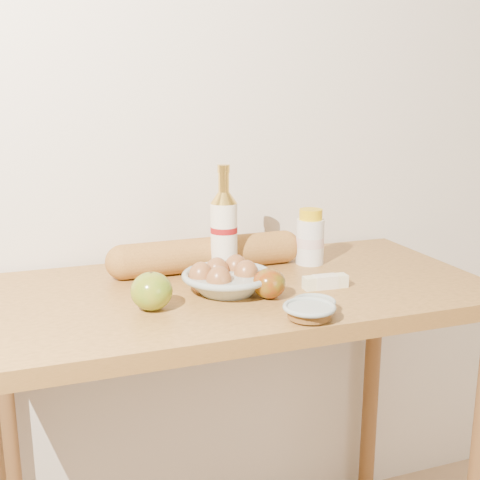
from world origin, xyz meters
The scene contains 11 objects.
back_wall centered at (0.00, 1.51, 1.30)m, with size 3.50×0.02×2.60m, color silver.
table centered at (0.00, 1.18, 0.78)m, with size 1.20×0.60×0.90m.
bourbon_bottle centered at (0.01, 1.29, 1.01)m, with size 0.08×0.08×0.28m.
cream_bottle centered at (0.25, 1.30, 0.97)m, with size 0.08×0.08×0.15m.
egg_bowl centered at (-0.03, 1.15, 0.93)m, with size 0.27×0.27×0.07m.
baguette centered at (-0.03, 1.33, 0.94)m, with size 0.52×0.10×0.09m.
apple_yellowgreen centered at (-0.22, 1.09, 0.94)m, with size 0.11×0.11×0.08m.
apple_redgreen_right centered at (0.04, 1.08, 0.93)m, with size 0.09×0.09×0.07m.
sugar_bowl centered at (0.07, 0.93, 0.92)m, with size 0.13×0.13×0.03m.
syrup_bowl centered at (0.10, 0.97, 0.91)m, with size 0.09×0.09×0.03m.
butter_stick centered at (0.19, 1.10, 0.91)m, with size 0.11×0.03×0.03m.
Camera 1 is at (-0.44, -0.11, 1.35)m, focal length 45.00 mm.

